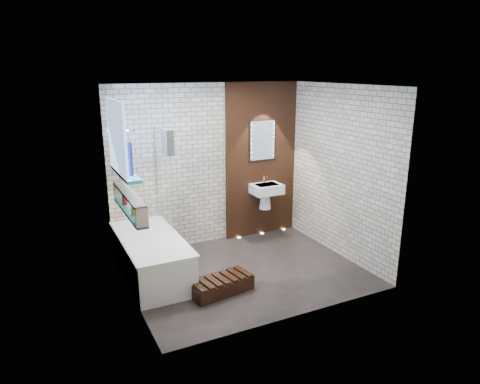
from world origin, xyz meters
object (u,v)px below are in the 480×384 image
led_mirror (262,140)px  washbasin (266,192)px  bathtub (151,257)px  bath_screen (163,178)px  walnut_step (221,286)px

led_mirror → washbasin: bearing=-90.0°
bathtub → washbasin: bearing=16.0°
led_mirror → bath_screen: bearing=-169.3°
bath_screen → walnut_step: 1.78m
bath_screen → walnut_step: (0.33, -1.28, -1.19)m
washbasin → led_mirror: 0.88m
bath_screen → washbasin: bearing=5.8°
bath_screen → walnut_step: bath_screen is taller
bath_screen → bathtub: bearing=-128.9°
washbasin → walnut_step: bearing=-135.5°
bath_screen → washbasin: (1.82, 0.18, -0.49)m
bathtub → led_mirror: 2.68m
washbasin → walnut_step: washbasin is taller
bathtub → led_mirror: (2.17, 0.78, 1.36)m
bath_screen → washbasin: 1.89m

